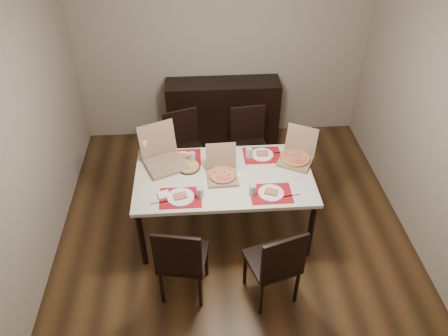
{
  "coord_description": "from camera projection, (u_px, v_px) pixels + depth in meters",
  "views": [
    {
      "loc": [
        -0.34,
        -3.33,
        3.57
      ],
      "look_at": [
        -0.1,
        0.06,
        0.85
      ],
      "focal_mm": 35.0,
      "sensor_mm": 36.0,
      "label": 1
    }
  ],
  "objects": [
    {
      "name": "faina_plate",
      "position": [
        189.0,
        167.0,
        4.5
      ],
      "size": [
        0.24,
        0.24,
        0.03
      ],
      "color": "black",
      "rests_on": "dining_table"
    },
    {
      "name": "dining_table",
      "position": [
        224.0,
        181.0,
        4.46
      ],
      "size": [
        1.8,
        1.0,
        0.75
      ],
      "color": "beige",
      "rests_on": "ground"
    },
    {
      "name": "pizza_box_left",
      "position": [
        163.0,
        158.0,
        4.54
      ],
      "size": [
        0.53,
        0.55,
        0.39
      ],
      "color": "#84654C",
      "rests_on": "dining_table"
    },
    {
      "name": "chair_near_left",
      "position": [
        181.0,
        259.0,
        3.88
      ],
      "size": [
        0.49,
        0.49,
        0.93
      ],
      "color": "black",
      "rests_on": "ground"
    },
    {
      "name": "chair_far_left",
      "position": [
        185.0,
        145.0,
        5.23
      ],
      "size": [
        0.54,
        0.54,
        0.93
      ],
      "color": "black",
      "rests_on": "ground"
    },
    {
      "name": "pizza_box_center",
      "position": [
        222.0,
        172.0,
        4.38
      ],
      "size": [
        0.31,
        0.35,
        0.31
      ],
      "color": "#84654C",
      "rests_on": "dining_table"
    },
    {
      "name": "chair_far_right",
      "position": [
        249.0,
        141.0,
        5.3
      ],
      "size": [
        0.46,
        0.46,
        0.93
      ],
      "color": "black",
      "rests_on": "ground"
    },
    {
      "name": "room_walls",
      "position": [
        232.0,
        70.0,
        4.1
      ],
      "size": [
        3.84,
        4.02,
        2.62
      ],
      "color": "gray",
      "rests_on": "ground"
    },
    {
      "name": "pizza_box_right",
      "position": [
        297.0,
        156.0,
        4.59
      ],
      "size": [
        0.46,
        0.48,
        0.33
      ],
      "color": "#84654C",
      "rests_on": "dining_table"
    },
    {
      "name": "setting_far_right",
      "position": [
        259.0,
        154.0,
        4.66
      ],
      "size": [
        0.47,
        0.3,
        0.11
      ],
      "color": "#AB0B11",
      "rests_on": "dining_table"
    },
    {
      "name": "ground",
      "position": [
        234.0,
        231.0,
        4.85
      ],
      "size": [
        3.8,
        4.0,
        0.02
      ],
      "primitive_type": "cube",
      "color": "#462D15",
      "rests_on": "ground"
    },
    {
      "name": "soda_bottle",
      "position": [
        144.0,
        149.0,
        4.58
      ],
      "size": [
        0.09,
        0.09,
        0.28
      ],
      "color": "silver",
      "rests_on": "dining_table"
    },
    {
      "name": "dip_bowl",
      "position": [
        228.0,
        165.0,
        4.53
      ],
      "size": [
        0.11,
        0.11,
        0.03
      ],
      "primitive_type": "imported",
      "rotation": [
        0.0,
        0.0,
        0.1
      ],
      "color": "white",
      "rests_on": "dining_table"
    },
    {
      "name": "chair_near_right",
      "position": [
        276.0,
        263.0,
        3.85
      ],
      "size": [
        0.53,
        0.53,
        0.93
      ],
      "color": "black",
      "rests_on": "ground"
    },
    {
      "name": "setting_near_left",
      "position": [
        184.0,
        196.0,
        4.15
      ],
      "size": [
        0.51,
        0.3,
        0.11
      ],
      "color": "#AB0B11",
      "rests_on": "dining_table"
    },
    {
      "name": "setting_near_right",
      "position": [
        266.0,
        192.0,
        4.19
      ],
      "size": [
        0.5,
        0.3,
        0.11
      ],
      "color": "#AB0B11",
      "rests_on": "dining_table"
    },
    {
      "name": "napkin_loose",
      "position": [
        233.0,
        175.0,
        4.41
      ],
      "size": [
        0.16,
        0.16,
        0.02
      ],
      "primitive_type": "cube",
      "rotation": [
        0.0,
        0.0,
        0.55
      ],
      "color": "white",
      "rests_on": "dining_table"
    },
    {
      "name": "sideboard",
      "position": [
        223.0,
        112.0,
        5.95
      ],
      "size": [
        1.5,
        0.4,
        0.9
      ],
      "primitive_type": "cube",
      "color": "black",
      "rests_on": "ground"
    },
    {
      "name": "setting_far_left",
      "position": [
        183.0,
        157.0,
        4.62
      ],
      "size": [
        0.5,
        0.3,
        0.11
      ],
      "color": "#AB0B11",
      "rests_on": "dining_table"
    }
  ]
}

